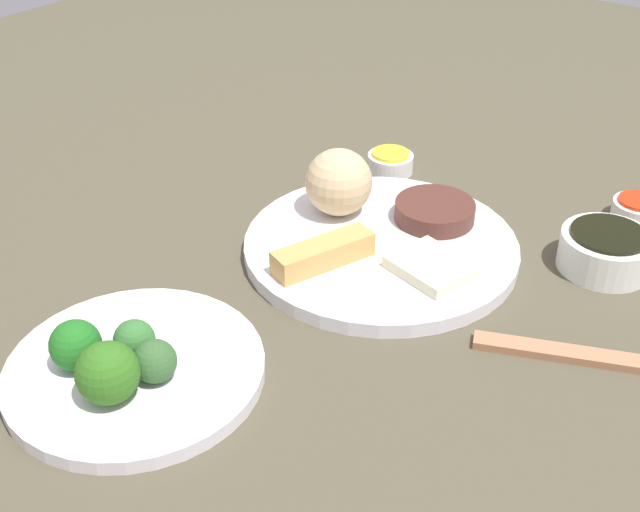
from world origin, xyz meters
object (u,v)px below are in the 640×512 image
at_px(main_plate, 381,247).
at_px(sauce_ramekin_hot_mustard, 390,163).
at_px(chopsticks_pair, 598,358).
at_px(broccoli_plate, 136,370).
at_px(sauce_ramekin_sweet_and_sour, 637,211).
at_px(soy_sauce_bowl, 606,252).

relative_size(main_plate, sauce_ramekin_hot_mustard, 5.08).
bearing_deg(chopsticks_pair, broccoli_plate, -49.46).
relative_size(broccoli_plate, sauce_ramekin_sweet_and_sour, 3.92).
bearing_deg(sauce_ramekin_hot_mustard, broccoli_plate, 5.02).
xyz_separation_m(broccoli_plate, soy_sauce_bowl, (-0.42, 0.26, 0.01)).
relative_size(main_plate, sauce_ramekin_sweet_and_sour, 5.08).
bearing_deg(chopsticks_pair, main_plate, -96.31).
distance_m(broccoli_plate, soy_sauce_bowl, 0.49).
bearing_deg(sauce_ramekin_hot_mustard, chopsticks_pair, 61.18).
xyz_separation_m(main_plate, sauce_ramekin_hot_mustard, (-0.17, -0.10, 0.00)).
xyz_separation_m(main_plate, soy_sauce_bowl, (-0.12, 0.20, 0.01)).
distance_m(broccoli_plate, chopsticks_pair, 0.42).
height_order(sauce_ramekin_hot_mustard, chopsticks_pair, sauce_ramekin_hot_mustard).
distance_m(main_plate, broccoli_plate, 0.30).
relative_size(main_plate, broccoli_plate, 1.30).
relative_size(sauce_ramekin_hot_mustard, chopsticks_pair, 0.26).
height_order(main_plate, chopsticks_pair, main_plate).
height_order(soy_sauce_bowl, sauce_ramekin_sweet_and_sour, soy_sauce_bowl).
height_order(broccoli_plate, soy_sauce_bowl, soy_sauce_bowl).
relative_size(soy_sauce_bowl, sauce_ramekin_sweet_and_sour, 1.66).
relative_size(sauce_ramekin_sweet_and_sour, sauce_ramekin_hot_mustard, 1.00).
distance_m(main_plate, soy_sauce_bowl, 0.24).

